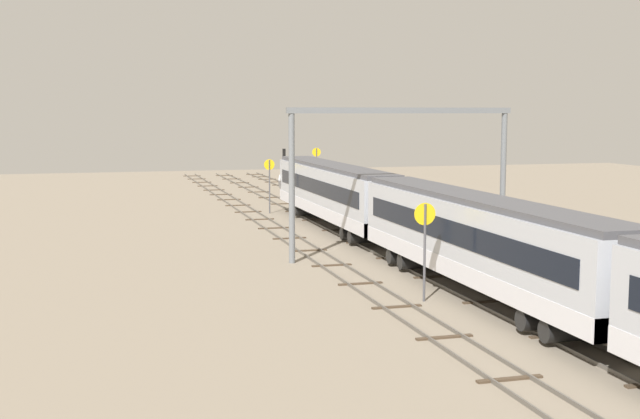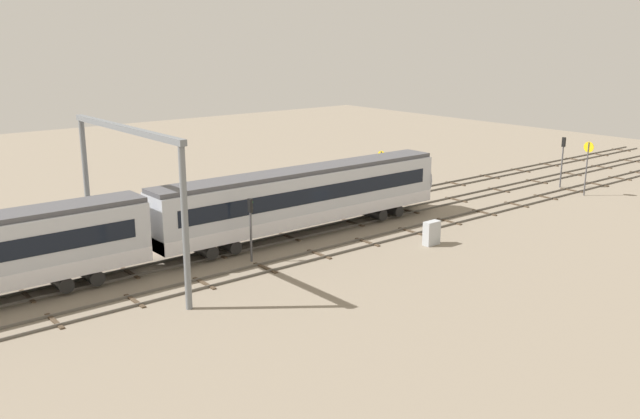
% 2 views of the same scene
% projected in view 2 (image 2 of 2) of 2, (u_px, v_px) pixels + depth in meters
% --- Properties ---
extents(ground_plane, '(139.13, 139.13, 0.00)m').
position_uv_depth(ground_plane, '(255.00, 246.00, 48.30)').
color(ground_plane, gray).
extents(track_near_foreground, '(123.13, 2.40, 0.16)m').
position_uv_depth(track_near_foreground, '(293.00, 260.00, 44.92)').
color(track_near_foreground, '#59544C').
rests_on(track_near_foreground, ground).
extents(track_with_train, '(123.13, 2.40, 0.16)m').
position_uv_depth(track_with_train, '(255.00, 245.00, 48.28)').
color(track_with_train, '#59544C').
rests_on(track_with_train, ground).
extents(track_middle, '(123.13, 2.40, 0.16)m').
position_uv_depth(track_middle, '(221.00, 231.00, 51.65)').
color(track_middle, '#59544C').
rests_on(track_middle, ground).
extents(overhead_gantry, '(0.40, 14.39, 9.22)m').
position_uv_depth(overhead_gantry, '(127.00, 170.00, 40.78)').
color(overhead_gantry, slate).
rests_on(overhead_gantry, ground).
extents(speed_sign_near_foreground, '(0.14, 0.94, 4.79)m').
position_uv_depth(speed_sign_near_foreground, '(381.00, 170.00, 58.66)').
color(speed_sign_near_foreground, '#4C4C51').
rests_on(speed_sign_near_foreground, ground).
extents(speed_sign_mid_trackside, '(0.14, 0.97, 4.97)m').
position_uv_depth(speed_sign_mid_trackside, '(587.00, 160.00, 62.39)').
color(speed_sign_mid_trackside, '#4C4C51').
rests_on(speed_sign_mid_trackside, ground).
extents(signal_light_trackside_approach, '(0.31, 0.32, 4.21)m').
position_uv_depth(signal_light_trackside_approach, '(251.00, 220.00, 44.24)').
color(signal_light_trackside_approach, '#4C4C51').
rests_on(signal_light_trackside_approach, ground).
extents(signal_light_trackside_departure, '(0.31, 0.32, 4.85)m').
position_uv_depth(signal_light_trackside_departure, '(563.00, 155.00, 65.82)').
color(signal_light_trackside_departure, '#4C4C51').
rests_on(signal_light_trackside_departure, ground).
extents(relay_cabinet, '(1.24, 0.61, 1.70)m').
position_uv_depth(relay_cabinet, '(432.00, 233.00, 48.28)').
color(relay_cabinet, '#B2B7BC').
rests_on(relay_cabinet, ground).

